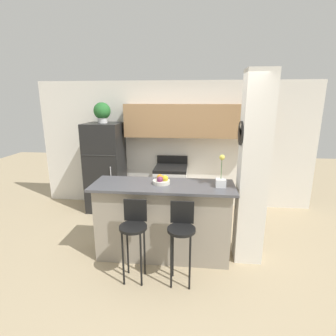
% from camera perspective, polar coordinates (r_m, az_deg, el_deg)
% --- Properties ---
extents(ground_plane, '(14.00, 14.00, 0.00)m').
position_cam_1_polar(ground_plane, '(4.03, -1.05, -18.23)').
color(ground_plane, tan).
extents(wall_back, '(5.60, 0.38, 2.55)m').
position_cam_1_polar(wall_back, '(5.30, 2.77, 6.92)').
color(wall_back, white).
rests_on(wall_back, ground_plane).
extents(pillar_right, '(0.38, 0.32, 2.55)m').
position_cam_1_polar(pillar_right, '(3.60, 17.98, -0.64)').
color(pillar_right, white).
rests_on(pillar_right, ground_plane).
extents(counter_bar, '(1.94, 0.66, 1.07)m').
position_cam_1_polar(counter_bar, '(3.76, -1.09, -11.29)').
color(counter_bar, gray).
rests_on(counter_bar, ground_plane).
extents(refrigerator, '(0.69, 0.71, 1.75)m').
position_cam_1_polar(refrigerator, '(5.39, -13.43, 0.17)').
color(refrigerator, black).
rests_on(refrigerator, ground_plane).
extents(stove_range, '(0.63, 0.66, 1.07)m').
position_cam_1_polar(stove_range, '(5.26, 0.62, -4.48)').
color(stove_range, white).
rests_on(stove_range, ground_plane).
extents(bar_stool_left, '(0.33, 0.33, 1.01)m').
position_cam_1_polar(bar_stool_left, '(3.27, -7.44, -12.99)').
color(bar_stool_left, black).
rests_on(bar_stool_left, ground_plane).
extents(bar_stool_right, '(0.33, 0.33, 1.01)m').
position_cam_1_polar(bar_stool_right, '(3.19, 2.96, -13.58)').
color(bar_stool_right, black).
rests_on(bar_stool_right, ground_plane).
extents(potted_plant_on_fridge, '(0.32, 0.32, 0.39)m').
position_cam_1_polar(potted_plant_on_fridge, '(5.23, -14.15, 11.78)').
color(potted_plant_on_fridge, silver).
rests_on(potted_plant_on_fridge, refrigerator).
extents(orchid_vase, '(0.13, 0.13, 0.43)m').
position_cam_1_polar(orchid_vase, '(3.50, 11.45, -2.33)').
color(orchid_vase, white).
rests_on(orchid_vase, counter_bar).
extents(fruit_bowl, '(0.23, 0.23, 0.12)m').
position_cam_1_polar(fruit_bowl, '(3.57, -1.42, -2.75)').
color(fruit_bowl, silver).
rests_on(fruit_bowl, counter_bar).
extents(trash_bin, '(0.28, 0.28, 0.38)m').
position_cam_1_polar(trash_bin, '(5.22, -7.97, -7.96)').
color(trash_bin, black).
rests_on(trash_bin, ground_plane).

